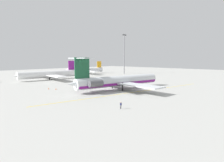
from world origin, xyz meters
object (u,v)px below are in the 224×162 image
at_px(airliner_mid_right, 85,70).
at_px(safety_cone_wingtip, 49,88).
at_px(ground_crew_starboard, 119,79).
at_px(safety_cone_tail, 56,89).
at_px(ground_crew_near_tail, 78,82).
at_px(ground_crew_near_nose, 121,104).
at_px(airliner_mid_left, 48,74).
at_px(safety_cone_nose, 127,80).
at_px(light_mast, 124,53).
at_px(ground_crew_portside, 110,79).
at_px(main_jetliner, 117,81).

relative_size(airliner_mid_right, safety_cone_wingtip, 57.88).
xyz_separation_m(ground_crew_starboard, safety_cone_tail, (-36.75, -0.31, -0.84)).
bearing_deg(airliner_mid_right, ground_crew_near_tail, 54.96).
bearing_deg(ground_crew_near_nose, airliner_mid_left, 60.66).
bearing_deg(safety_cone_nose, airliner_mid_right, 75.60).
bearing_deg(airliner_mid_right, light_mast, 145.13).
bearing_deg(airliner_mid_left, ground_crew_portside, 126.33).
height_order(airliner_mid_left, safety_cone_tail, airliner_mid_left).
height_order(airliner_mid_left, light_mast, light_mast).
height_order(airliner_mid_right, light_mast, light_mast).
bearing_deg(ground_crew_near_nose, light_mast, 24.60).
relative_size(airliner_mid_right, ground_crew_starboard, 18.14).
bearing_deg(safety_cone_nose, safety_cone_wingtip, 172.40).
relative_size(airliner_mid_right, safety_cone_tail, 57.88).
xyz_separation_m(ground_crew_near_tail, ground_crew_starboard, (21.86, -6.33, -0.03)).
height_order(airliner_mid_left, ground_crew_near_tail, airliner_mid_left).
bearing_deg(ground_crew_near_nose, main_jetliner, 28.81).
height_order(airliner_mid_right, ground_crew_near_tail, airliner_mid_right).
bearing_deg(ground_crew_near_tail, safety_cone_nose, 77.82).
xyz_separation_m(safety_cone_nose, safety_cone_wingtip, (-40.84, 5.45, 0.00)).
height_order(airliner_mid_left, ground_crew_starboard, airliner_mid_left).
bearing_deg(ground_crew_near_tail, ground_crew_starboard, 82.33).
height_order(airliner_mid_left, ground_crew_portside, airliner_mid_left).
xyz_separation_m(safety_cone_nose, light_mast, (35.97, 31.70, 15.84)).
height_order(ground_crew_starboard, light_mast, light_mast).
xyz_separation_m(main_jetliner, safety_cone_nose, (23.47, 14.08, -2.99)).
bearing_deg(airliner_mid_left, ground_crew_starboard, 130.71).
relative_size(ground_crew_portside, safety_cone_wingtip, 3.24).
height_order(ground_crew_near_tail, ground_crew_starboard, ground_crew_near_tail).
relative_size(ground_crew_starboard, safety_cone_tail, 3.19).
relative_size(airliner_mid_left, safety_cone_tail, 62.87).
bearing_deg(airliner_mid_right, ground_crew_starboard, 78.52).
relative_size(main_jetliner, ground_crew_near_nose, 23.87).
distance_m(main_jetliner, ground_crew_near_tail, 23.44).
distance_m(airliner_mid_left, airliner_mid_right, 41.82).
relative_size(airliner_mid_left, safety_cone_nose, 62.87).
height_order(main_jetliner, ground_crew_portside, main_jetliner).
bearing_deg(ground_crew_starboard, safety_cone_nose, 152.23).
distance_m(ground_crew_starboard, safety_cone_nose, 4.03).
relative_size(airliner_mid_left, safety_cone_wingtip, 62.87).
relative_size(ground_crew_portside, safety_cone_nose, 3.24).
xyz_separation_m(main_jetliner, ground_crew_near_tail, (-1.04, 23.32, -2.13)).
xyz_separation_m(main_jetliner, ground_crew_near_nose, (-19.84, -18.72, -2.18)).
bearing_deg(safety_cone_tail, ground_crew_near_nose, -96.30).
xyz_separation_m(main_jetliner, ground_crew_portside, (15.91, 19.37, -2.14)).
xyz_separation_m(ground_crew_near_nose, safety_cone_tail, (3.91, 35.40, -0.81)).
bearing_deg(airliner_mid_right, ground_crew_portside, 72.43).
bearing_deg(ground_crew_near_nose, airliner_mid_right, 41.67).
distance_m(ground_crew_near_tail, safety_cone_wingtip, 16.78).
height_order(ground_crew_near_nose, ground_crew_near_tail, ground_crew_near_tail).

